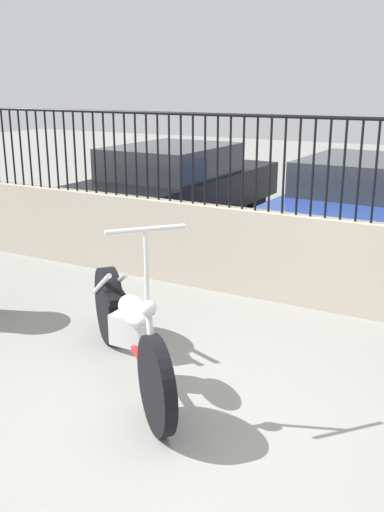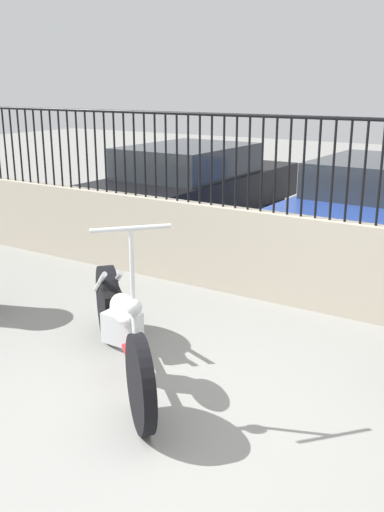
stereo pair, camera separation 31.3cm
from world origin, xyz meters
The scene contains 5 objects.
ground_plane centered at (0.00, 0.00, 0.00)m, with size 40.00×40.00×0.00m, color gray.
low_wall centered at (0.00, 2.57, 0.47)m, with size 9.69×0.18×0.95m.
fence_railing centered at (0.00, 2.57, 1.56)m, with size 9.69×0.04×0.98m.
motorcycle_red centered at (-0.80, 0.48, 0.40)m, with size 1.70×1.53×1.36m.
car_black centered at (-3.01, 5.09, 0.66)m, with size 1.81×4.38×1.29m.
Camera 2 is at (1.92, -2.73, 2.21)m, focal length 40.00 mm.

